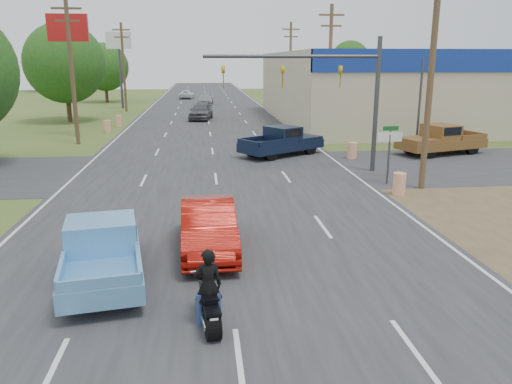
{
  "coord_description": "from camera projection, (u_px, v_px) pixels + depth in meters",
  "views": [
    {
      "loc": [
        -0.59,
        -8.64,
        5.78
      ],
      "look_at": [
        1.21,
        8.27,
        1.3
      ],
      "focal_mm": 35.0,
      "sensor_mm": 36.0,
      "label": 1
    }
  ],
  "objects": [
    {
      "name": "barrel_2",
      "position": [
        107.0,
        126.0,
        41.53
      ],
      "size": [
        0.56,
        0.56,
        1.0
      ],
      "primitive_type": "cylinder",
      "color": "orange",
      "rests_on": "ground"
    },
    {
      "name": "utility_pole_1",
      "position": [
        431.0,
        72.0,
        21.97
      ],
      "size": [
        2.0,
        0.28,
        10.0
      ],
      "color": "#4C3823",
      "rests_on": "ground"
    },
    {
      "name": "utility_pole_2",
      "position": [
        330.0,
        67.0,
        39.28
      ],
      "size": [
        2.0,
        0.28,
        10.0
      ],
      "color": "#4C3823",
      "rests_on": "ground"
    },
    {
      "name": "distant_car_grey",
      "position": [
        201.0,
        111.0,
        50.34
      ],
      "size": [
        2.73,
        5.25,
        1.71
      ],
      "primitive_type": "imported",
      "rotation": [
        0.0,
        0.0,
        -0.15
      ],
      "color": "#505055",
      "rests_on": "ground"
    },
    {
      "name": "pole_sign_left_near",
      "position": [
        69.0,
        42.0,
        37.71
      ],
      "size": [
        3.0,
        0.35,
        9.2
      ],
      "color": "#3F3F44",
      "rests_on": "ground"
    },
    {
      "name": "red_convertible",
      "position": [
        209.0,
        227.0,
        15.49
      ],
      "size": [
        1.76,
        4.77,
        1.56
      ],
      "primitive_type": "imported",
      "rotation": [
        0.0,
        0.0,
        0.02
      ],
      "color": "#980F07",
      "rests_on": "ground"
    },
    {
      "name": "pole_sign_left_far",
      "position": [
        119.0,
        49.0,
        60.78
      ],
      "size": [
        3.0,
        0.35,
        9.2
      ],
      "color": "#3F3F44",
      "rests_on": "ground"
    },
    {
      "name": "utility_pole_3",
      "position": [
        290.0,
        65.0,
        56.58
      ],
      "size": [
        2.0,
        0.28,
        10.0
      ],
      "color": "#4C3823",
      "rests_on": "ground"
    },
    {
      "name": "utility_pole_5",
      "position": [
        72.0,
        68.0,
        34.44
      ],
      "size": [
        2.0,
        0.28,
        10.0
      ],
      "color": "#4C3823",
      "rests_on": "ground"
    },
    {
      "name": "dirt_verge",
      "position": [
        487.0,
        205.0,
        20.59
      ],
      "size": [
        8.0,
        18.0,
        0.01
      ],
      "primitive_type": "cube",
      "color": "brown",
      "rests_on": "ground"
    },
    {
      "name": "utility_pole_6",
      "position": [
        124.0,
        65.0,
        57.51
      ],
      "size": [
        2.0,
        0.28,
        10.0
      ],
      "color": "#4C3823",
      "rests_on": "ground"
    },
    {
      "name": "blue_pickup",
      "position": [
        102.0,
        248.0,
        13.52
      ],
      "size": [
        2.76,
        5.34,
        1.69
      ],
      "rotation": [
        0.0,
        0.0,
        0.16
      ],
      "color": "black",
      "rests_on": "ground"
    },
    {
      "name": "signal_mast",
      "position": [
        327.0,
        81.0,
        25.57
      ],
      "size": [
        9.12,
        0.4,
        7.0
      ],
      "color": "#3F3F44",
      "rests_on": "ground"
    },
    {
      "name": "distant_car_silver",
      "position": [
        205.0,
        99.0,
        67.75
      ],
      "size": [
        2.32,
        5.04,
        1.43
      ],
      "primitive_type": "imported",
      "rotation": [
        0.0,
        0.0,
        -0.07
      ],
      "color": "#9C9CA1",
      "rests_on": "ground"
    },
    {
      "name": "distant_car_white",
      "position": [
        187.0,
        95.0,
        78.62
      ],
      "size": [
        2.41,
        4.66,
        1.26
      ],
      "primitive_type": "imported",
      "rotation": [
        0.0,
        0.0,
        3.07
      ],
      "color": "white",
      "rests_on": "ground"
    },
    {
      "name": "tree_6",
      "position": [
        48.0,
        57.0,
        96.45
      ],
      "size": [
        8.82,
        8.82,
        10.92
      ],
      "color": "#422D19",
      "rests_on": "ground"
    },
    {
      "name": "rider",
      "position": [
        208.0,
        290.0,
        11.04
      ],
      "size": [
        0.68,
        0.49,
        1.73
      ],
      "primitive_type": "imported",
      "rotation": [
        0.0,
        0.0,
        3.27
      ],
      "color": "black",
      "rests_on": "ground"
    },
    {
      "name": "tree_1",
      "position": [
        65.0,
        63.0,
        47.42
      ],
      "size": [
        7.56,
        7.56,
        9.36
      ],
      "color": "#422D19",
      "rests_on": "ground"
    },
    {
      "name": "navy_pickup",
      "position": [
        283.0,
        141.0,
        31.27
      ],
      "size": [
        5.76,
        4.81,
        1.83
      ],
      "rotation": [
        0.0,
        0.0,
        -0.99
      ],
      "color": "black",
      "rests_on": "ground"
    },
    {
      "name": "cross_road",
      "position": [
        215.0,
        170.0,
        27.15
      ],
      "size": [
        120.0,
        10.0,
        0.02
      ],
      "primitive_type": "cube",
      "color": "#2D2D30",
      "rests_on": "ground"
    },
    {
      "name": "tree_2",
      "position": [
        105.0,
        67.0,
        70.58
      ],
      "size": [
        6.72,
        6.72,
        8.32
      ],
      "color": "#422D19",
      "rests_on": "ground"
    },
    {
      "name": "ground",
      "position": [
        239.0,
        363.0,
        9.84
      ],
      "size": [
        200.0,
        200.0,
        0.0
      ],
      "primitive_type": "plane",
      "color": "#3F5522",
      "rests_on": "ground"
    },
    {
      "name": "street_name_sign",
      "position": [
        390.0,
        146.0,
        25.24
      ],
      "size": [
        0.8,
        0.08,
        2.61
      ],
      "color": "#3F3F44",
      "rests_on": "ground"
    },
    {
      "name": "barrel_1",
      "position": [
        352.0,
        151.0,
        30.29
      ],
      "size": [
        0.56,
        0.56,
        1.0
      ],
      "primitive_type": "cylinder",
      "color": "orange",
      "rests_on": "ground"
    },
    {
      "name": "main_road",
      "position": [
        209.0,
        122.0,
        48.3
      ],
      "size": [
        15.0,
        180.0,
        0.02
      ],
      "primitive_type": "cube",
      "color": "#2D2D30",
      "rests_on": "ground"
    },
    {
      "name": "lane_sign",
      "position": [
        389.0,
        145.0,
        23.67
      ],
      "size": [
        1.2,
        0.08,
        2.52
      ],
      "color": "#3F3F44",
      "rests_on": "ground"
    },
    {
      "name": "barrel_3",
      "position": [
        119.0,
        121.0,
        45.41
      ],
      "size": [
        0.56,
        0.56,
        1.0
      ],
      "primitive_type": "cylinder",
      "color": "orange",
      "rests_on": "ground"
    },
    {
      "name": "brown_pickup",
      "position": [
        440.0,
        139.0,
        31.64
      ],
      "size": [
        6.09,
        3.77,
        1.89
      ],
      "rotation": [
        0.0,
        0.0,
        1.87
      ],
      "color": "black",
      "rests_on": "ground"
    },
    {
      "name": "barrel_0",
      "position": [
        399.0,
        184.0,
        22.08
      ],
      "size": [
        0.56,
        0.56,
        1.0
      ],
      "primitive_type": "cylinder",
      "color": "orange",
      "rests_on": "ground"
    },
    {
      "name": "motorcycle",
      "position": [
        209.0,
        307.0,
        11.1
      ],
      "size": [
        0.68,
        2.08,
        1.05
      ],
      "rotation": [
        0.0,
        0.0,
        0.13
      ],
      "color": "black",
      "rests_on": "ground"
    },
    {
      "name": "tree_5",
      "position": [
        350.0,
        60.0,
        102.78
      ],
      "size": [
        7.98,
        7.98,
        9.88
      ],
      "color": "#422D19",
      "rests_on": "ground"
    }
  ]
}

